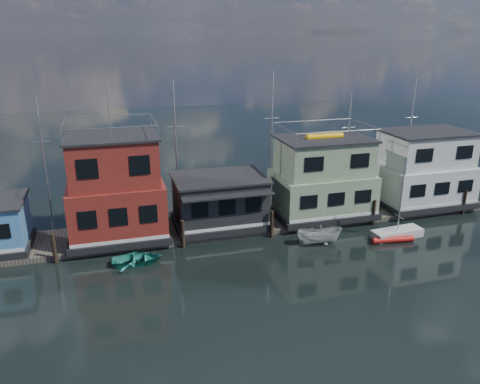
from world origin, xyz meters
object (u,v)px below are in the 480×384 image
object	(u,v)px
houseboat_green	(322,178)
motorboat	(319,236)
houseboat_white	(423,169)
dinghy_white	(322,233)
houseboat_dark	(220,201)
dinghy_teal	(137,259)
day_sailer	(397,232)
houseboat_red	(116,190)
red_kayak	(393,240)

from	to	relation	value
houseboat_green	motorboat	xyz separation A→B (m)	(-2.46, -5.04, -2.89)
houseboat_white	dinghy_white	bearing A→B (deg)	-159.65
dinghy_white	houseboat_dark	bearing A→B (deg)	73.63
houseboat_dark	motorboat	world-z (taller)	houseboat_dark
dinghy_teal	houseboat_white	bearing A→B (deg)	-78.19
houseboat_dark	motorboat	bearing A→B (deg)	-37.52
dinghy_teal	day_sailer	xyz separation A→B (m)	(20.02, -1.05, 0.04)
houseboat_dark	dinghy_white	distance (m)	8.53
houseboat_dark	day_sailer	distance (m)	14.27
houseboat_white	day_sailer	xyz separation A→B (m)	(-6.00, -5.53, -3.14)
dinghy_white	dinghy_teal	bearing A→B (deg)	105.76
houseboat_green	houseboat_white	bearing A→B (deg)	-0.00
dinghy_white	motorboat	xyz separation A→B (m)	(-0.54, -0.62, 0.03)
houseboat_red	day_sailer	xyz separation A→B (m)	(21.00, -5.53, -3.71)
houseboat_dark	houseboat_white	world-z (taller)	houseboat_white
houseboat_red	day_sailer	size ratio (longest dim) A/B	1.82
houseboat_red	houseboat_white	size ratio (longest dim) A/B	1.41
houseboat_dark	motorboat	size ratio (longest dim) A/B	2.15
motorboat	houseboat_white	bearing A→B (deg)	-56.00
houseboat_dark	dinghy_teal	xyz separation A→B (m)	(-7.02, -4.47, -2.06)
houseboat_red	houseboat_white	distance (m)	27.01
houseboat_dark	dinghy_teal	size ratio (longest dim) A/B	2.13
houseboat_white	red_kayak	bearing A→B (deg)	-137.32
houseboat_green	motorboat	bearing A→B (deg)	-116.04
houseboat_dark	houseboat_green	size ratio (longest dim) A/B	0.88
day_sailer	dinghy_teal	bearing A→B (deg)	172.47
motorboat	red_kayak	bearing A→B (deg)	-91.07
houseboat_red	houseboat_dark	size ratio (longest dim) A/B	1.60
motorboat	dinghy_white	bearing A→B (deg)	-29.32
houseboat_dark	houseboat_white	size ratio (longest dim) A/B	0.88
houseboat_green	houseboat_white	world-z (taller)	houseboat_green
motorboat	houseboat_green	bearing A→B (deg)	-14.06
red_kayak	day_sailer	world-z (taller)	day_sailer
houseboat_green	dinghy_white	world-z (taller)	houseboat_green
houseboat_white	motorboat	xyz separation A→B (m)	(-12.46, -5.04, -2.87)
houseboat_white	day_sailer	distance (m)	8.74
houseboat_green	dinghy_white	size ratio (longest dim) A/B	3.50
houseboat_red	red_kayak	size ratio (longest dim) A/B	3.63
red_kayak	dinghy_white	world-z (taller)	dinghy_white
houseboat_green	houseboat_red	bearing A→B (deg)	-180.00
dinghy_teal	houseboat_green	bearing A→B (deg)	-72.32
houseboat_red	houseboat_white	world-z (taller)	houseboat_red
houseboat_red	houseboat_dark	distance (m)	8.18
dinghy_white	day_sailer	world-z (taller)	day_sailer
houseboat_red	houseboat_dark	bearing A→B (deg)	-0.14
red_kayak	houseboat_white	bearing A→B (deg)	50.13
houseboat_white	houseboat_dark	bearing A→B (deg)	-179.94
houseboat_red	houseboat_white	xyz separation A→B (m)	(27.00, 0.00, -0.57)
houseboat_green	motorboat	distance (m)	6.31
motorboat	day_sailer	bearing A→B (deg)	-82.38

